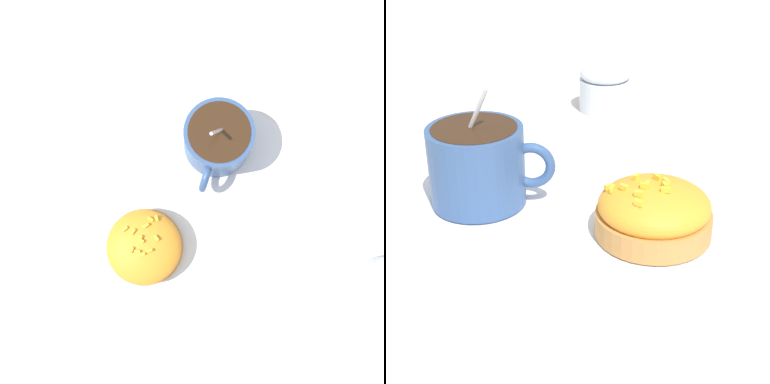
{
  "view_description": "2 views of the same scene",
  "coord_description": "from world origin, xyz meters",
  "views": [
    {
      "loc": [
        -0.06,
        -0.04,
        0.59
      ],
      "look_at": [
        0.01,
        -0.01,
        0.04
      ],
      "focal_mm": 42.0,
      "sensor_mm": 36.0,
      "label": 1
    },
    {
      "loc": [
        -0.13,
        0.47,
        0.28
      ],
      "look_at": [
        -0.02,
        0.02,
        0.04
      ],
      "focal_mm": 60.0,
      "sensor_mm": 36.0,
      "label": 2
    }
  ],
  "objects": [
    {
      "name": "sugar_bowl",
      "position": [
        0.02,
        -0.28,
        0.03
      ],
      "size": [
        0.06,
        0.06,
        0.06
      ],
      "color": "silver",
      "rests_on": "ground_plane"
    },
    {
      "name": "ground_plane",
      "position": [
        0.0,
        0.0,
        0.0
      ],
      "size": [
        3.0,
        3.0,
        0.0
      ],
      "primitive_type": "plane",
      "color": "silver"
    },
    {
      "name": "paper_napkin",
      "position": [
        0.0,
        0.0,
        0.0
      ],
      "size": [
        0.34,
        0.35,
        0.0
      ],
      "color": "white",
      "rests_on": "ground_plane"
    },
    {
      "name": "frosted_pastry",
      "position": [
        -0.08,
        0.01,
        0.02
      ],
      "size": [
        0.1,
        0.1,
        0.05
      ],
      "color": "#C18442",
      "rests_on": "paper_napkin"
    },
    {
      "name": "coffee_cup",
      "position": [
        0.08,
        -0.01,
        0.04
      ],
      "size": [
        0.11,
        0.09,
        0.11
      ],
      "color": "#335184",
      "rests_on": "paper_napkin"
    }
  ]
}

